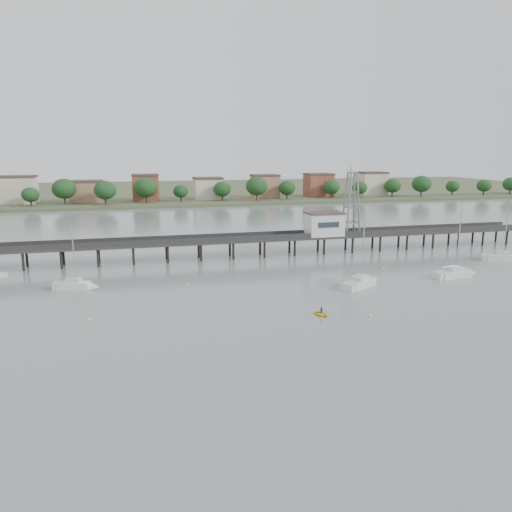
{
  "coord_description": "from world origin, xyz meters",
  "views": [
    {
      "loc": [
        -18.02,
        -44.63,
        22.94
      ],
      "look_at": [
        4.34,
        42.0,
        4.0
      ],
      "focal_mm": 35.0,
      "sensor_mm": 36.0,
      "label": 1
    }
  ],
  "objects_px": {
    "sailboat_c": "(365,282)",
    "sailboat_b": "(80,286)",
    "lattice_tower": "(351,204)",
    "yellow_dinghy": "(321,315)",
    "pier": "(216,241)",
    "sailboat_e": "(508,258)",
    "sailboat_d": "(460,273)"
  },
  "relations": [
    {
      "from": "sailboat_c",
      "to": "sailboat_b",
      "type": "relative_size",
      "value": 1.2
    },
    {
      "from": "lattice_tower",
      "to": "sailboat_b",
      "type": "distance_m",
      "value": 61.87
    },
    {
      "from": "lattice_tower",
      "to": "sailboat_c",
      "type": "distance_m",
      "value": 31.97
    },
    {
      "from": "yellow_dinghy",
      "to": "pier",
      "type": "bearing_deg",
      "value": 84.61
    },
    {
      "from": "sailboat_c",
      "to": "lattice_tower",
      "type": "bearing_deg",
      "value": 38.2
    },
    {
      "from": "pier",
      "to": "sailboat_b",
      "type": "bearing_deg",
      "value": -144.6
    },
    {
      "from": "sailboat_e",
      "to": "pier",
      "type": "bearing_deg",
      "value": -176.88
    },
    {
      "from": "pier",
      "to": "sailboat_c",
      "type": "relative_size",
      "value": 10.59
    },
    {
      "from": "lattice_tower",
      "to": "sailboat_e",
      "type": "height_order",
      "value": "lattice_tower"
    },
    {
      "from": "lattice_tower",
      "to": "sailboat_b",
      "type": "relative_size",
      "value": 1.31
    },
    {
      "from": "lattice_tower",
      "to": "sailboat_c",
      "type": "bearing_deg",
      "value": -110.03
    },
    {
      "from": "sailboat_c",
      "to": "sailboat_e",
      "type": "xyz_separation_m",
      "value": [
        38.63,
        10.76,
        0.0
      ]
    },
    {
      "from": "lattice_tower",
      "to": "sailboat_c",
      "type": "relative_size",
      "value": 1.09
    },
    {
      "from": "sailboat_d",
      "to": "sailboat_b",
      "type": "distance_m",
      "value": 68.05
    },
    {
      "from": "pier",
      "to": "sailboat_b",
      "type": "relative_size",
      "value": 12.7
    },
    {
      "from": "sailboat_d",
      "to": "yellow_dinghy",
      "type": "height_order",
      "value": "sailboat_d"
    },
    {
      "from": "sailboat_d",
      "to": "sailboat_e",
      "type": "height_order",
      "value": "sailboat_d"
    },
    {
      "from": "sailboat_d",
      "to": "sailboat_c",
      "type": "relative_size",
      "value": 0.98
    },
    {
      "from": "lattice_tower",
      "to": "sailboat_c",
      "type": "xyz_separation_m",
      "value": [
        -10.35,
        -28.38,
        -10.46
      ]
    },
    {
      "from": "pier",
      "to": "sailboat_c",
      "type": "distance_m",
      "value": 35.54
    },
    {
      "from": "lattice_tower",
      "to": "yellow_dinghy",
      "type": "xyz_separation_m",
      "value": [
        -23.64,
        -41.53,
        -11.1
      ]
    },
    {
      "from": "sailboat_e",
      "to": "sailboat_d",
      "type": "bearing_deg",
      "value": -133.31
    },
    {
      "from": "sailboat_e",
      "to": "lattice_tower",
      "type": "bearing_deg",
      "value": 167.62
    },
    {
      "from": "sailboat_c",
      "to": "yellow_dinghy",
      "type": "relative_size",
      "value": 5.51
    },
    {
      "from": "sailboat_e",
      "to": "sailboat_c",
      "type": "bearing_deg",
      "value": -144.89
    },
    {
      "from": "sailboat_d",
      "to": "sailboat_c",
      "type": "bearing_deg",
      "value": 176.63
    },
    {
      "from": "lattice_tower",
      "to": "sailboat_b",
      "type": "height_order",
      "value": "lattice_tower"
    },
    {
      "from": "pier",
      "to": "sailboat_d",
      "type": "bearing_deg",
      "value": -33.58
    },
    {
      "from": "sailboat_d",
      "to": "sailboat_c",
      "type": "distance_m",
      "value": 19.91
    },
    {
      "from": "sailboat_d",
      "to": "sailboat_b",
      "type": "relative_size",
      "value": 1.18
    },
    {
      "from": "sailboat_b",
      "to": "yellow_dinghy",
      "type": "height_order",
      "value": "sailboat_b"
    },
    {
      "from": "lattice_tower",
      "to": "sailboat_d",
      "type": "xyz_separation_m",
      "value": [
        9.53,
        -27.24,
        -10.46
      ]
    }
  ]
}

